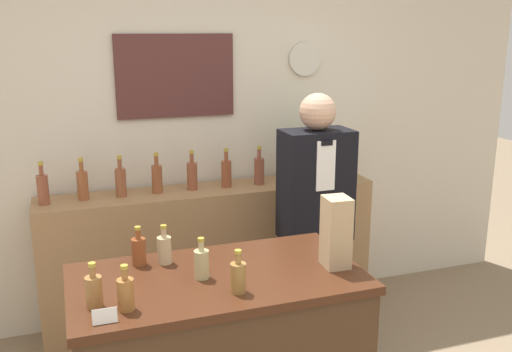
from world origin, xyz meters
TOP-DOWN VIEW (x-y plane):
  - back_wall at (0.00, 2.00)m, footprint 5.20×0.09m
  - back_shelf at (0.05, 1.75)m, footprint 2.25×0.37m
  - shopkeeper at (0.55, 1.18)m, footprint 0.42×0.26m
  - potted_plant at (0.85, 1.72)m, footprint 0.32×0.32m
  - paper_bag at (0.26, 0.35)m, footprint 0.12×0.13m
  - price_card_left at (-0.77, 0.15)m, footprint 0.09×0.02m
  - counter_bottle_0 at (-0.79, 0.30)m, footprint 0.07×0.07m
  - counter_bottle_1 at (-0.68, 0.23)m, footprint 0.07×0.07m
  - counter_bottle_2 at (-0.57, 0.65)m, footprint 0.07×0.07m
  - counter_bottle_3 at (-0.46, 0.63)m, footprint 0.07×0.07m
  - counter_bottle_4 at (-0.34, 0.42)m, footprint 0.07×0.07m
  - counter_bottle_5 at (-0.23, 0.24)m, footprint 0.07×0.07m
  - shelf_bottle_0 at (-0.99, 1.75)m, footprint 0.07×0.07m
  - shelf_bottle_1 at (-0.76, 1.77)m, footprint 0.07×0.07m
  - shelf_bottle_2 at (-0.53, 1.76)m, footprint 0.07×0.07m
  - shelf_bottle_3 at (-0.30, 1.77)m, footprint 0.07×0.07m
  - shelf_bottle_4 at (-0.07, 1.77)m, footprint 0.07×0.07m
  - shelf_bottle_5 at (0.17, 1.76)m, footprint 0.07×0.07m
  - shelf_bottle_6 at (0.40, 1.75)m, footprint 0.07×0.07m
  - shelf_bottle_7 at (0.63, 1.74)m, footprint 0.07×0.07m

SIDE VIEW (x-z plane):
  - back_shelf at x=0.05m, z-range 0.00..0.97m
  - shopkeeper at x=0.55m, z-range 0.00..1.64m
  - price_card_left at x=-0.77m, z-range 0.96..1.02m
  - counter_bottle_0 at x=-0.79m, z-range 0.94..1.12m
  - counter_bottle_1 at x=-0.68m, z-range 0.94..1.12m
  - counter_bottle_2 at x=-0.57m, z-range 0.94..1.12m
  - counter_bottle_3 at x=-0.46m, z-range 0.94..1.12m
  - counter_bottle_4 at x=-0.34m, z-range 0.94..1.12m
  - counter_bottle_5 at x=-0.23m, z-range 0.94..1.12m
  - shelf_bottle_0 at x=-0.99m, z-range 0.93..1.20m
  - shelf_bottle_1 at x=-0.76m, z-range 0.93..1.20m
  - shelf_bottle_2 at x=-0.53m, z-range 0.93..1.20m
  - shelf_bottle_3 at x=-0.30m, z-range 0.93..1.20m
  - shelf_bottle_4 at x=-0.07m, z-range 0.93..1.20m
  - shelf_bottle_5 at x=0.17m, z-range 0.93..1.20m
  - shelf_bottle_6 at x=0.40m, z-range 0.93..1.20m
  - shelf_bottle_7 at x=0.63m, z-range 0.93..1.20m
  - paper_bag at x=0.26m, z-range 0.96..1.28m
  - potted_plant at x=0.85m, z-range 0.99..1.39m
  - back_wall at x=0.00m, z-range 0.01..2.71m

